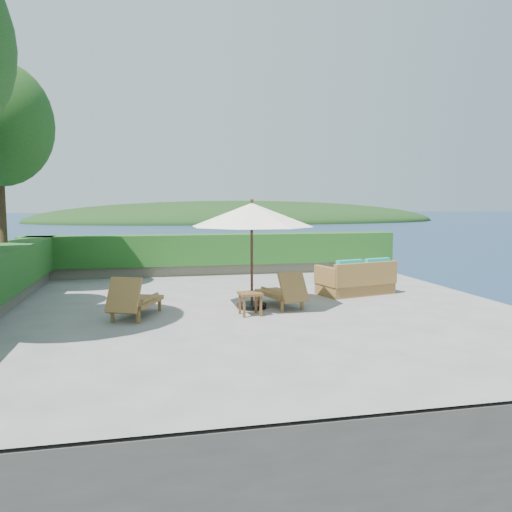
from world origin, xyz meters
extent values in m
plane|color=gray|center=(0.00, 0.00, 0.00)|extent=(12.00, 12.00, 0.00)
cube|color=#524B41|center=(0.00, 0.00, -1.55)|extent=(12.00, 12.00, 3.00)
plane|color=#14243F|center=(0.00, 0.00, -3.00)|extent=(600.00, 600.00, 0.00)
ellipsoid|color=black|center=(25.00, 140.00, -3.00)|extent=(126.00, 57.60, 12.60)
cube|color=slate|center=(0.00, 5.60, 0.18)|extent=(12.00, 0.60, 0.36)
cube|color=#134416|center=(0.00, 5.60, 0.85)|extent=(12.40, 0.90, 1.00)
cylinder|color=#3A2B16|center=(-6.00, 3.20, 2.34)|extent=(0.20, 0.20, 4.68)
cylinder|color=black|center=(0.02, -0.07, 0.05)|extent=(0.88, 0.88, 0.11)
cylinder|color=#371E14|center=(0.02, -0.07, 1.20)|extent=(0.08, 0.08, 2.39)
cone|color=white|center=(0.02, -0.07, 2.12)|extent=(3.63, 3.63, 0.53)
sphere|color=#371E14|center=(0.02, -0.07, 2.44)|extent=(0.11, 0.11, 0.09)
cube|color=olive|center=(-3.00, -0.82, 0.13)|extent=(0.08, 0.08, 0.26)
cube|color=olive|center=(-2.49, -1.03, 0.13)|extent=(0.08, 0.08, 0.26)
cube|color=olive|center=(-2.56, 0.27, 0.13)|extent=(0.08, 0.08, 0.26)
cube|color=olive|center=(-2.05, 0.06, 0.13)|extent=(0.08, 0.08, 0.26)
cube|color=olive|center=(-2.48, -0.29, 0.29)|extent=(1.08, 1.42, 0.09)
cube|color=olive|center=(-2.76, -0.97, 0.57)|extent=(0.76, 0.63, 0.69)
cube|color=olive|center=(-2.87, -0.35, 0.44)|extent=(0.37, 0.80, 0.05)
cube|color=olive|center=(-2.25, -0.60, 0.44)|extent=(0.37, 0.80, 0.05)
cube|color=olive|center=(0.58, -0.60, 0.12)|extent=(0.07, 0.07, 0.24)
cube|color=olive|center=(1.09, -0.47, 0.12)|extent=(0.07, 0.07, 0.24)
cube|color=olive|center=(0.31, 0.48, 0.12)|extent=(0.07, 0.07, 0.24)
cube|color=olive|center=(0.81, 0.61, 0.12)|extent=(0.07, 0.07, 0.24)
cube|color=olive|center=(0.67, 0.10, 0.28)|extent=(0.89, 1.32, 0.08)
cube|color=olive|center=(0.85, -0.58, 0.54)|extent=(0.69, 0.53, 0.65)
cube|color=olive|center=(0.41, -0.16, 0.42)|extent=(0.25, 0.78, 0.05)
cube|color=olive|center=(1.02, 0.00, 0.42)|extent=(0.25, 0.78, 0.05)
cube|color=brown|center=(-0.34, -0.99, 0.22)|extent=(0.05, 0.05, 0.44)
cube|color=brown|center=(0.03, -0.96, 0.22)|extent=(0.05, 0.05, 0.44)
cube|color=brown|center=(-0.36, -0.62, 0.22)|extent=(0.05, 0.05, 0.44)
cube|color=brown|center=(0.00, -0.60, 0.22)|extent=(0.05, 0.05, 0.44)
cube|color=brown|center=(-0.17, -0.79, 0.47)|extent=(0.50, 0.50, 0.05)
cube|color=olive|center=(3.05, 1.14, 0.21)|extent=(2.09, 1.39, 0.43)
cube|color=olive|center=(3.16, 0.70, 0.58)|extent=(1.89, 0.61, 0.58)
cube|color=olive|center=(2.16, 0.91, 0.53)|extent=(0.36, 0.96, 0.48)
cube|color=olive|center=(3.94, 1.36, 0.53)|extent=(0.36, 0.96, 0.48)
cube|color=teal|center=(2.60, 1.08, 0.52)|extent=(0.99, 0.94, 0.19)
cube|color=teal|center=(3.47, 1.30, 0.52)|extent=(0.99, 0.94, 0.19)
cube|color=teal|center=(2.70, 0.70, 0.77)|extent=(0.76, 0.33, 0.38)
cube|color=teal|center=(3.57, 0.91, 0.77)|extent=(0.76, 0.33, 0.38)
camera|label=1|loc=(-2.25, -11.02, 2.37)|focal=35.00mm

